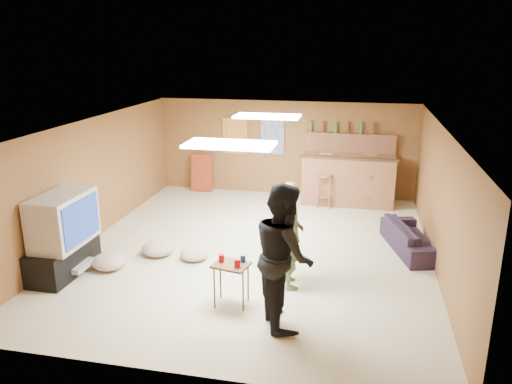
% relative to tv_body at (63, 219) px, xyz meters
% --- Properties ---
extents(ground, '(7.00, 7.00, 0.00)m').
position_rel_tv_body_xyz_m(ground, '(2.65, 1.50, -0.90)').
color(ground, '#C1B993').
rests_on(ground, ground).
extents(ceiling, '(6.00, 7.00, 0.02)m').
position_rel_tv_body_xyz_m(ceiling, '(2.65, 1.50, 1.30)').
color(ceiling, silver).
rests_on(ceiling, ground).
extents(wall_back, '(6.00, 0.02, 2.20)m').
position_rel_tv_body_xyz_m(wall_back, '(2.65, 5.00, 0.20)').
color(wall_back, brown).
rests_on(wall_back, ground).
extents(wall_front, '(6.00, 0.02, 2.20)m').
position_rel_tv_body_xyz_m(wall_front, '(2.65, -2.00, 0.20)').
color(wall_front, brown).
rests_on(wall_front, ground).
extents(wall_left, '(0.02, 7.00, 2.20)m').
position_rel_tv_body_xyz_m(wall_left, '(-0.35, 1.50, 0.20)').
color(wall_left, brown).
rests_on(wall_left, ground).
extents(wall_right, '(0.02, 7.00, 2.20)m').
position_rel_tv_body_xyz_m(wall_right, '(5.65, 1.50, 0.20)').
color(wall_right, brown).
rests_on(wall_right, ground).
extents(tv_stand, '(0.55, 1.30, 0.50)m').
position_rel_tv_body_xyz_m(tv_stand, '(-0.07, 0.00, -0.65)').
color(tv_stand, black).
rests_on(tv_stand, ground).
extents(dvd_box, '(0.35, 0.50, 0.08)m').
position_rel_tv_body_xyz_m(dvd_box, '(0.15, 0.00, -0.75)').
color(dvd_box, '#B2B2B7').
rests_on(dvd_box, tv_stand).
extents(tv_body, '(0.60, 1.10, 0.80)m').
position_rel_tv_body_xyz_m(tv_body, '(0.00, 0.00, 0.00)').
color(tv_body, '#B2B2B7').
rests_on(tv_body, tv_stand).
extents(tv_screen, '(0.02, 0.95, 0.65)m').
position_rel_tv_body_xyz_m(tv_screen, '(0.31, 0.00, 0.00)').
color(tv_screen, navy).
rests_on(tv_screen, tv_body).
extents(bar_counter, '(2.00, 0.60, 1.10)m').
position_rel_tv_body_xyz_m(bar_counter, '(4.15, 4.45, -0.35)').
color(bar_counter, brown).
rests_on(bar_counter, ground).
extents(bar_lip, '(2.10, 0.12, 0.05)m').
position_rel_tv_body_xyz_m(bar_lip, '(4.15, 4.20, 0.20)').
color(bar_lip, '#3B2613').
rests_on(bar_lip, bar_counter).
extents(bar_shelf, '(2.00, 0.18, 0.05)m').
position_rel_tv_body_xyz_m(bar_shelf, '(4.15, 4.90, 0.60)').
color(bar_shelf, brown).
rests_on(bar_shelf, bar_backing).
extents(bar_backing, '(2.00, 0.14, 0.60)m').
position_rel_tv_body_xyz_m(bar_backing, '(4.15, 4.92, 0.30)').
color(bar_backing, brown).
rests_on(bar_backing, bar_counter).
extents(poster_left, '(0.60, 0.03, 0.85)m').
position_rel_tv_body_xyz_m(poster_left, '(1.45, 4.96, 0.45)').
color(poster_left, '#BF3F26').
rests_on(poster_left, wall_back).
extents(poster_right, '(0.55, 0.03, 0.80)m').
position_rel_tv_body_xyz_m(poster_right, '(2.35, 4.96, 0.45)').
color(poster_right, '#334C99').
rests_on(poster_right, wall_back).
extents(folding_chair_stack, '(0.50, 0.26, 0.91)m').
position_rel_tv_body_xyz_m(folding_chair_stack, '(0.65, 4.80, -0.45)').
color(folding_chair_stack, '#9C341C').
rests_on(folding_chair_stack, ground).
extents(ceiling_panel_front, '(1.20, 0.60, 0.04)m').
position_rel_tv_body_xyz_m(ceiling_panel_front, '(2.65, 0.00, 1.27)').
color(ceiling_panel_front, white).
rests_on(ceiling_panel_front, ceiling).
extents(ceiling_panel_back, '(1.20, 0.60, 0.04)m').
position_rel_tv_body_xyz_m(ceiling_panel_back, '(2.65, 2.70, 1.27)').
color(ceiling_panel_back, white).
rests_on(ceiling_panel_back, ceiling).
extents(person_olive, '(0.56, 0.68, 1.61)m').
position_rel_tv_body_xyz_m(person_olive, '(3.45, 0.33, -0.10)').
color(person_olive, '#515E36').
rests_on(person_olive, ground).
extents(person_black, '(1.01, 1.11, 1.86)m').
position_rel_tv_body_xyz_m(person_black, '(3.51, -0.69, 0.03)').
color(person_black, black).
rests_on(person_black, ground).
extents(sofa, '(1.05, 1.75, 0.48)m').
position_rel_tv_body_xyz_m(sofa, '(5.35, 2.05, -0.66)').
color(sofa, black).
rests_on(sofa, ground).
extents(tray_table, '(0.54, 0.47, 0.61)m').
position_rel_tv_body_xyz_m(tray_table, '(2.75, -0.41, -0.60)').
color(tray_table, '#3B2613').
rests_on(tray_table, ground).
extents(cup_red_near, '(0.10, 0.10, 0.11)m').
position_rel_tv_body_xyz_m(cup_red_near, '(2.61, -0.37, -0.24)').
color(cup_red_near, '#B70C12').
rests_on(cup_red_near, tray_table).
extents(cup_red_far, '(0.10, 0.10, 0.11)m').
position_rel_tv_body_xyz_m(cup_red_far, '(2.86, -0.48, -0.23)').
color(cup_red_far, '#B70C12').
rests_on(cup_red_far, tray_table).
extents(cup_blue, '(0.09, 0.09, 0.10)m').
position_rel_tv_body_xyz_m(cup_blue, '(2.89, -0.30, -0.24)').
color(cup_blue, navy).
rests_on(cup_blue, tray_table).
extents(bar_stool_left, '(0.47, 0.47, 1.30)m').
position_rel_tv_body_xyz_m(bar_stool_left, '(3.66, 4.16, -0.25)').
color(bar_stool_left, brown).
rests_on(bar_stool_left, ground).
extents(bar_stool_right, '(0.51, 0.51, 1.23)m').
position_rel_tv_body_xyz_m(bar_stool_right, '(4.59, 4.30, -0.29)').
color(bar_stool_right, brown).
rests_on(bar_stool_right, ground).
extents(cushion_near_tv, '(0.69, 0.69, 0.25)m').
position_rel_tv_body_xyz_m(cushion_near_tv, '(1.10, 0.96, -0.77)').
color(cushion_near_tv, tan).
rests_on(cushion_near_tv, ground).
extents(cushion_mid, '(0.50, 0.50, 0.21)m').
position_rel_tv_body_xyz_m(cushion_mid, '(1.77, 0.90, -0.79)').
color(cushion_mid, tan).
rests_on(cushion_mid, ground).
extents(cushion_far, '(0.67, 0.67, 0.25)m').
position_rel_tv_body_xyz_m(cushion_far, '(0.55, 0.29, -0.78)').
color(cushion_far, tan).
rests_on(cushion_far, ground).
extents(bottle_row, '(1.48, 0.08, 0.26)m').
position_rel_tv_body_xyz_m(bottle_row, '(3.95, 4.88, 0.75)').
color(bottle_row, '#3F7233').
rests_on(bottle_row, bar_shelf).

